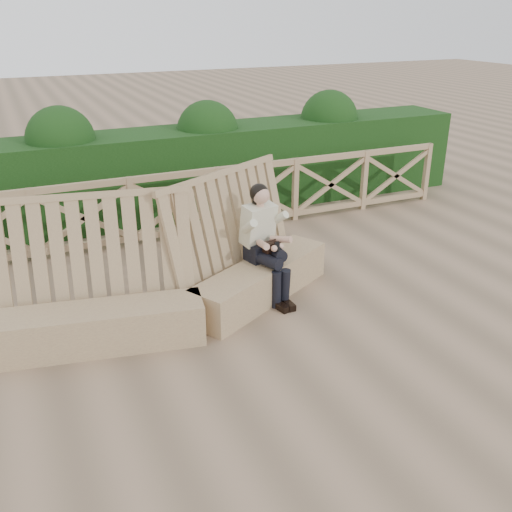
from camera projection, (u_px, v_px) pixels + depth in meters
name	position (u px, v px, depth m)	size (l,w,h in m)	color
ground	(271.00, 343.00, 6.38)	(60.00, 60.00, 0.00)	brown
bench	(184.00, 287.00, 6.74)	(4.29, 1.73, 1.61)	#8D6B50
woman	(264.00, 238.00, 7.15)	(0.50, 0.92, 1.47)	black
guardrail	(176.00, 205.00, 9.08)	(10.10, 0.09, 1.10)	#927654
hedge	(155.00, 175.00, 10.01)	(12.00, 1.20, 1.50)	black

